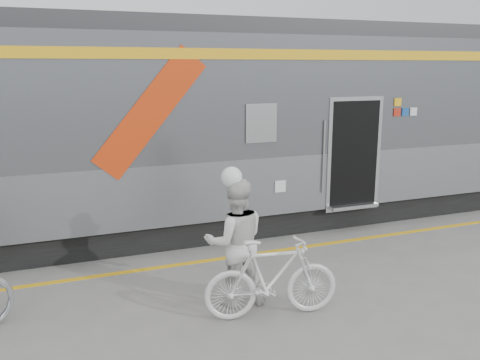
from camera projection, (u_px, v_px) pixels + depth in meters
name	position (u px, v px, depth m)	size (l,w,h in m)	color
ground	(232.00, 322.00, 6.59)	(90.00, 90.00, 0.00)	slate
train	(223.00, 125.00, 10.43)	(24.00, 3.17, 4.10)	black
safety_strip	(188.00, 263.00, 8.55)	(24.00, 0.12, 0.01)	#EFAE15
woman	(235.00, 242.00, 6.95)	(0.87, 0.68, 1.79)	silver
bicycle_right	(272.00, 278.00, 6.63)	(0.51, 1.80, 1.08)	silver
helmet_woman	(235.00, 168.00, 6.72)	(0.29, 0.29, 0.29)	white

